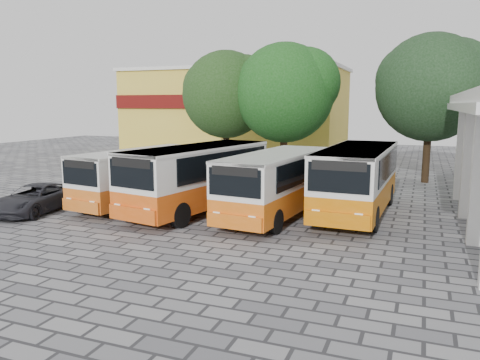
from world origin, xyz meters
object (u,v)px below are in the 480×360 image
at_px(bus_far_right, 357,176).
at_px(bus_centre_left, 198,174).
at_px(parked_car, 35,199).
at_px(bus_far_left, 140,173).
at_px(bus_centre_right, 276,180).

bearing_deg(bus_far_right, bus_centre_left, -161.62).
relative_size(bus_centre_left, parked_car, 1.91).
relative_size(bus_far_left, bus_centre_right, 0.97).
relative_size(bus_far_left, bus_centre_left, 0.89).
relative_size(bus_far_right, parked_car, 1.85).
relative_size(bus_centre_left, bus_centre_right, 1.09).
bearing_deg(bus_far_left, bus_far_right, 17.82).
distance_m(bus_centre_right, parked_car, 11.17).
distance_m(bus_centre_left, bus_centre_right, 3.69).
height_order(bus_centre_left, bus_centre_right, bus_centre_left).
xyz_separation_m(bus_far_left, parked_car, (-3.65, -3.21, -0.94)).
xyz_separation_m(bus_centre_left, bus_far_right, (6.94, 2.04, 0.00)).
xyz_separation_m(bus_far_left, bus_centre_left, (3.34, -0.33, 0.19)).
xyz_separation_m(bus_far_left, bus_far_right, (10.28, 1.72, 0.19)).
bearing_deg(parked_car, bus_centre_right, 9.13).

